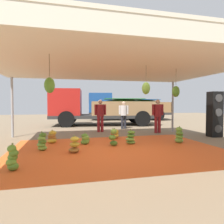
{
  "coord_description": "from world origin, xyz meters",
  "views": [
    {
      "loc": [
        -1.59,
        -5.89,
        1.42
      ],
      "look_at": [
        0.13,
        1.39,
        1.12
      ],
      "focal_mm": 31.73,
      "sensor_mm": 36.0,
      "label": 1
    }
  ],
  "objects": [
    {
      "name": "banana_bunch_5",
      "position": [
        -0.02,
        0.58,
        0.27
      ],
      "size": [
        0.38,
        0.36,
        0.61
      ],
      "color": "#477523",
      "rests_on": "tarp_orange"
    },
    {
      "name": "banana_bunch_6",
      "position": [
        0.37,
        1.91,
        0.2
      ],
      "size": [
        0.47,
        0.46,
        0.43
      ],
      "color": "#996628",
      "rests_on": "tarp_orange"
    },
    {
      "name": "ground_plane",
      "position": [
        0.0,
        3.0,
        0.0
      ],
      "size": [
        40.0,
        40.0,
        0.0
      ],
      "primitive_type": "plane",
      "color": "#7F6B51"
    },
    {
      "name": "speaker_stack",
      "position": [
        4.74,
        1.44,
        0.98
      ],
      "size": [
        0.55,
        0.49,
        1.96
      ],
      "color": "black",
      "rests_on": "ground"
    },
    {
      "name": "tarp_orange",
      "position": [
        0.0,
        0.0,
        0.01
      ],
      "size": [
        6.56,
        4.7,
        0.01
      ],
      "primitive_type": "cube",
      "color": "#E05B23",
      "rests_on": "ground"
    },
    {
      "name": "banana_bunch_2",
      "position": [
        2.46,
        0.54,
        0.28
      ],
      "size": [
        0.42,
        0.42,
        0.61
      ],
      "color": "#6B9E38",
      "rests_on": "tarp_orange"
    },
    {
      "name": "worker_2",
      "position": [
        1.68,
        5.01,
        0.92
      ],
      "size": [
        0.58,
        0.35,
        1.58
      ],
      "color": "#26262D",
      "rests_on": "ground"
    },
    {
      "name": "tent_canopy",
      "position": [
        0.0,
        -0.1,
        2.55
      ],
      "size": [
        8.0,
        7.0,
        2.63
      ],
      "color": "#9EA0A5",
      "rests_on": "ground"
    },
    {
      "name": "banana_bunch_7",
      "position": [
        -2.07,
        1.57,
        0.22
      ],
      "size": [
        0.44,
        0.47,
        0.48
      ],
      "color": "gold",
      "rests_on": "tarp_orange"
    },
    {
      "name": "banana_bunch_4",
      "position": [
        -1.34,
        -0.07,
        0.22
      ],
      "size": [
        0.44,
        0.44,
        0.51
      ],
      "color": "#996628",
      "rests_on": "tarp_orange"
    },
    {
      "name": "cargo_truck_far",
      "position": [
        3.84,
        11.34,
        1.22
      ],
      "size": [
        7.45,
        3.71,
        2.4
      ],
      "color": "#2D2D2D",
      "rests_on": "ground"
    },
    {
      "name": "banana_bunch_3",
      "position": [
        -2.29,
        0.42,
        0.26
      ],
      "size": [
        0.37,
        0.36,
        0.59
      ],
      "color": "#75A83D",
      "rests_on": "tarp_orange"
    },
    {
      "name": "worker_1",
      "position": [
        0.15,
        4.06,
        0.96
      ],
      "size": [
        0.6,
        0.37,
        1.65
      ],
      "color": "maroon",
      "rests_on": "ground"
    },
    {
      "name": "cargo_truck_main",
      "position": [
        0.68,
        7.37,
        1.2
      ],
      "size": [
        7.28,
        3.22,
        2.4
      ],
      "color": "#2D2D2D",
      "rests_on": "ground"
    },
    {
      "name": "banana_bunch_0",
      "position": [
        -2.7,
        -1.35,
        0.27
      ],
      "size": [
        0.3,
        0.33,
        0.58
      ],
      "color": "#518428",
      "rests_on": "tarp_orange"
    },
    {
      "name": "banana_bunch_8",
      "position": [
        -0.92,
        1.07,
        0.19
      ],
      "size": [
        0.42,
        0.41,
        0.42
      ],
      "color": "#60932D",
      "rests_on": "tarp_orange"
    },
    {
      "name": "worker_0",
      "position": [
        2.86,
        3.08,
        0.97
      ],
      "size": [
        0.61,
        0.37,
        1.66
      ],
      "color": "maroon",
      "rests_on": "ground"
    },
    {
      "name": "banana_bunch_1",
      "position": [
        0.66,
        0.73,
        0.23
      ],
      "size": [
        0.43,
        0.43,
        0.54
      ],
      "color": "#75A83D",
      "rests_on": "tarp_orange"
    }
  ]
}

